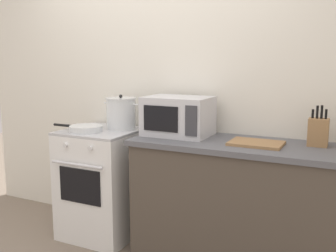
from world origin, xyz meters
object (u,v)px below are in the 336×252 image
Objects in this scene: stock_pot at (121,113)px; microwave at (178,116)px; stove at (103,183)px; knife_block at (318,132)px; frying_pan at (85,129)px; cutting_board at (256,143)px.

stock_pot is 0.67× the size of microwave.
stove is 3.28× the size of knife_block.
frying_pan reaches higher than stove.
frying_pan is (-0.07, -0.12, 0.48)m from stove.
stove is 1.97× the size of frying_pan.
stove is 1.84× the size of microwave.
stock_pot is 0.93× the size of cutting_board.
stock_pot is (0.13, 0.11, 0.59)m from stove.
stock_pot is at bearing 48.96° from frying_pan.
stock_pot is at bearing -178.82° from knife_block.
stove is at bearing -140.14° from stock_pot.
stock_pot is 0.32m from frying_pan.
microwave reaches higher than knife_block.
cutting_board is at bearing 0.05° from stove.
microwave is 0.65m from cutting_board.
microwave is (0.74, 0.20, 0.12)m from frying_pan.
microwave is (0.54, -0.03, 0.02)m from stock_pot.
frying_pan reaches higher than cutting_board.
microwave is 1.39× the size of cutting_board.
cutting_board is at bearing -5.25° from stock_pot.
frying_pan is at bearing -164.97° from microwave.
cutting_board is 0.42m from knife_block.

